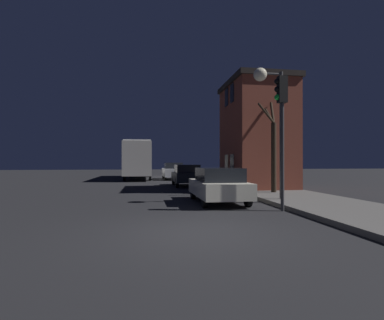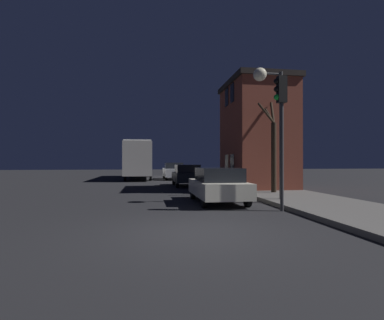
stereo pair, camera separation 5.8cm
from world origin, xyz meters
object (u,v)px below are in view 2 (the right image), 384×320
at_px(bus, 139,158).
at_px(streetlamp, 268,98).
at_px(bare_tree, 273,150).
at_px(car_near_lane, 218,185).
at_px(car_mid_lane, 187,175).
at_px(car_far_lane, 173,171).
at_px(traffic_light, 281,115).

bearing_deg(bus, streetlamp, -73.67).
bearing_deg(bare_tree, car_near_lane, -146.19).
distance_m(bare_tree, car_mid_lane, 7.29).
bearing_deg(car_far_lane, car_mid_lane, -88.55).
distance_m(bare_tree, bus, 17.84).
xyz_separation_m(streetlamp, traffic_light, (-0.37, -1.93, -0.99)).
distance_m(streetlamp, bare_tree, 3.60).
xyz_separation_m(bus, car_far_lane, (3.28, -2.19, -1.29)).
bearing_deg(bare_tree, streetlamp, -117.40).
bearing_deg(bare_tree, bus, 113.01).
height_order(traffic_light, car_far_lane, traffic_light).
bearing_deg(car_far_lane, car_near_lane, -88.87).
relative_size(traffic_light, car_mid_lane, 1.17).
bearing_deg(streetlamp, traffic_light, -100.98).
bearing_deg(car_near_lane, bare_tree, 33.81).
distance_m(bus, car_near_lane, 19.08).
relative_size(traffic_light, car_near_lane, 1.15).
relative_size(bus, car_far_lane, 2.50).
distance_m(bus, car_far_lane, 4.15).
bearing_deg(traffic_light, car_mid_lane, 99.15).
relative_size(streetlamp, bare_tree, 1.14).
bearing_deg(traffic_light, car_far_lane, 95.89).
height_order(traffic_light, car_mid_lane, traffic_light).
distance_m(car_near_lane, car_mid_lane, 8.48).
bearing_deg(bus, car_far_lane, -33.81).
distance_m(streetlamp, bus, 20.01).
height_order(streetlamp, bus, streetlamp).
distance_m(streetlamp, car_far_lane, 17.40).
height_order(car_mid_lane, car_far_lane, car_far_lane).
xyz_separation_m(bus, car_mid_lane, (3.48, -10.20, -1.33)).
height_order(streetlamp, car_near_lane, streetlamp).
height_order(streetlamp, traffic_light, streetlamp).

